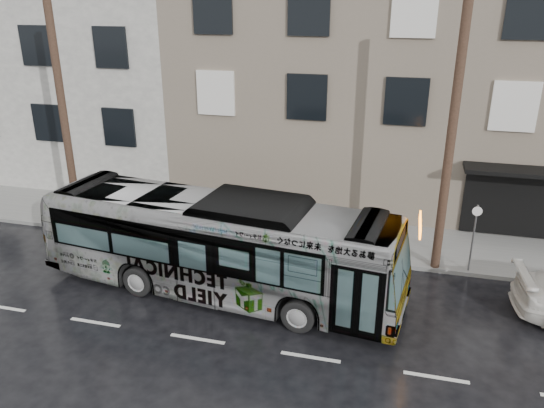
{
  "coord_description": "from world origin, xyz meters",
  "views": [
    {
      "loc": [
        5.1,
        -13.94,
        8.91
      ],
      "look_at": [
        0.85,
        2.5,
        2.23
      ],
      "focal_mm": 35.0,
      "sensor_mm": 36.0,
      "label": 1
    }
  ],
  "objects_px": {
    "bus": "(218,245)",
    "utility_pole_rear": "(64,117)",
    "utility_pole_front": "(451,140)",
    "sign_post": "(473,238)"
  },
  "relations": [
    {
      "from": "utility_pole_front",
      "to": "sign_post",
      "type": "relative_size",
      "value": 3.75
    },
    {
      "from": "utility_pole_front",
      "to": "bus",
      "type": "height_order",
      "value": "utility_pole_front"
    },
    {
      "from": "utility_pole_rear",
      "to": "bus",
      "type": "xyz_separation_m",
      "value": [
        7.21,
        -3.14,
        -3.02
      ]
    },
    {
      "from": "bus",
      "to": "utility_pole_rear",
      "type": "bearing_deg",
      "value": 73.46
    },
    {
      "from": "utility_pole_front",
      "to": "bus",
      "type": "distance_m",
      "value": 8.06
    },
    {
      "from": "sign_post",
      "to": "utility_pole_front",
      "type": "bearing_deg",
      "value": 180.0
    },
    {
      "from": "utility_pole_front",
      "to": "sign_post",
      "type": "xyz_separation_m",
      "value": [
        1.1,
        0.0,
        -3.3
      ]
    },
    {
      "from": "utility_pole_rear",
      "to": "sign_post",
      "type": "distance_m",
      "value": 15.46
    },
    {
      "from": "utility_pole_front",
      "to": "sign_post",
      "type": "height_order",
      "value": "utility_pole_front"
    },
    {
      "from": "utility_pole_front",
      "to": "utility_pole_rear",
      "type": "distance_m",
      "value": 14.0
    }
  ]
}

